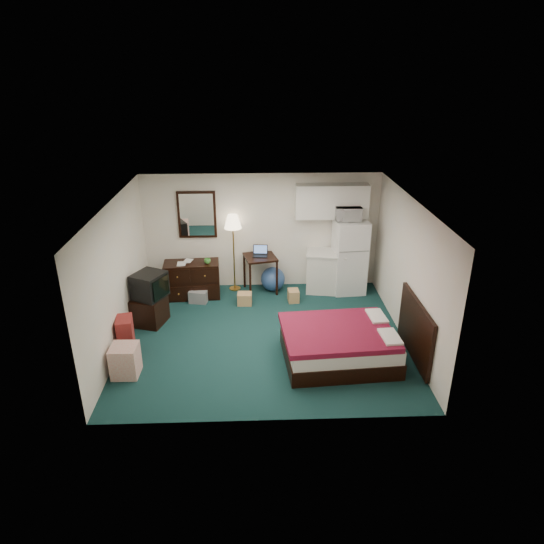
{
  "coord_description": "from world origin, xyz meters",
  "views": [
    {
      "loc": [
        -0.16,
        -7.61,
        4.56
      ],
      "look_at": [
        0.14,
        0.21,
        1.18
      ],
      "focal_mm": 32.0,
      "sensor_mm": 36.0,
      "label": 1
    }
  ],
  "objects_px": {
    "fridge": "(349,256)",
    "bed": "(339,345)",
    "dresser": "(192,280)",
    "kitchen_counter": "(325,272)",
    "desk": "(260,274)",
    "tv_stand": "(150,310)",
    "suitcase": "(126,336)",
    "floor_lamp": "(234,253)"
  },
  "relations": [
    {
      "from": "tv_stand",
      "to": "desk",
      "type": "bearing_deg",
      "value": 48.76
    },
    {
      "from": "fridge",
      "to": "desk",
      "type": "bearing_deg",
      "value": 173.82
    },
    {
      "from": "kitchen_counter",
      "to": "dresser",
      "type": "bearing_deg",
      "value": -166.46
    },
    {
      "from": "floor_lamp",
      "to": "fridge",
      "type": "xyz_separation_m",
      "value": [
        2.45,
        -0.17,
        -0.05
      ]
    },
    {
      "from": "desk",
      "to": "fridge",
      "type": "relative_size",
      "value": 0.51
    },
    {
      "from": "desk",
      "to": "suitcase",
      "type": "height_order",
      "value": "desk"
    },
    {
      "from": "dresser",
      "to": "fridge",
      "type": "xyz_separation_m",
      "value": [
        3.33,
        0.17,
        0.41
      ]
    },
    {
      "from": "dresser",
      "to": "floor_lamp",
      "type": "distance_m",
      "value": 1.04
    },
    {
      "from": "fridge",
      "to": "tv_stand",
      "type": "height_order",
      "value": "fridge"
    },
    {
      "from": "dresser",
      "to": "tv_stand",
      "type": "bearing_deg",
      "value": -125.37
    },
    {
      "from": "floor_lamp",
      "to": "desk",
      "type": "distance_m",
      "value": 0.72
    },
    {
      "from": "desk",
      "to": "fridge",
      "type": "distance_m",
      "value": 1.93
    },
    {
      "from": "tv_stand",
      "to": "floor_lamp",
      "type": "bearing_deg",
      "value": 59.57
    },
    {
      "from": "kitchen_counter",
      "to": "tv_stand",
      "type": "distance_m",
      "value": 3.76
    },
    {
      "from": "tv_stand",
      "to": "suitcase",
      "type": "bearing_deg",
      "value": -84.08
    },
    {
      "from": "kitchen_counter",
      "to": "bed",
      "type": "relative_size",
      "value": 0.48
    },
    {
      "from": "tv_stand",
      "to": "suitcase",
      "type": "xyz_separation_m",
      "value": [
        -0.2,
        -1.04,
        0.06
      ]
    },
    {
      "from": "kitchen_counter",
      "to": "bed",
      "type": "bearing_deg",
      "value": -83.46
    },
    {
      "from": "bed",
      "to": "tv_stand",
      "type": "relative_size",
      "value": 3.09
    },
    {
      "from": "fridge",
      "to": "bed",
      "type": "distance_m",
      "value": 2.8
    },
    {
      "from": "floor_lamp",
      "to": "kitchen_counter",
      "type": "height_order",
      "value": "floor_lamp"
    },
    {
      "from": "desk",
      "to": "tv_stand",
      "type": "xyz_separation_m",
      "value": [
        -2.12,
        -1.33,
        -0.14
      ]
    },
    {
      "from": "dresser",
      "to": "fridge",
      "type": "height_order",
      "value": "fridge"
    },
    {
      "from": "fridge",
      "to": "tv_stand",
      "type": "distance_m",
      "value": 4.25
    },
    {
      "from": "kitchen_counter",
      "to": "bed",
      "type": "height_order",
      "value": "kitchen_counter"
    },
    {
      "from": "floor_lamp",
      "to": "desk",
      "type": "relative_size",
      "value": 2.09
    },
    {
      "from": "kitchen_counter",
      "to": "floor_lamp",
      "type": "bearing_deg",
      "value": -174.48
    },
    {
      "from": "suitcase",
      "to": "tv_stand",
      "type": "bearing_deg",
      "value": 69.09
    },
    {
      "from": "fridge",
      "to": "bed",
      "type": "height_order",
      "value": "fridge"
    },
    {
      "from": "kitchen_counter",
      "to": "tv_stand",
      "type": "xyz_separation_m",
      "value": [
        -3.52,
        -1.31,
        -0.16
      ]
    },
    {
      "from": "dresser",
      "to": "fridge",
      "type": "relative_size",
      "value": 0.71
    },
    {
      "from": "bed",
      "to": "suitcase",
      "type": "xyz_separation_m",
      "value": [
        -3.57,
        0.36,
        0.04
      ]
    },
    {
      "from": "dresser",
      "to": "desk",
      "type": "distance_m",
      "value": 1.45
    },
    {
      "from": "fridge",
      "to": "bed",
      "type": "bearing_deg",
      "value": -107.95
    },
    {
      "from": "dresser",
      "to": "kitchen_counter",
      "type": "distance_m",
      "value": 2.84
    },
    {
      "from": "kitchen_counter",
      "to": "suitcase",
      "type": "distance_m",
      "value": 4.4
    },
    {
      "from": "dresser",
      "to": "suitcase",
      "type": "distance_m",
      "value": 2.33
    },
    {
      "from": "dresser",
      "to": "suitcase",
      "type": "height_order",
      "value": "dresser"
    },
    {
      "from": "tv_stand",
      "to": "bed",
      "type": "bearing_deg",
      "value": -5.85
    },
    {
      "from": "kitchen_counter",
      "to": "fridge",
      "type": "relative_size",
      "value": 0.54
    },
    {
      "from": "dresser",
      "to": "floor_lamp",
      "type": "xyz_separation_m",
      "value": [
        0.87,
        0.34,
        0.46
      ]
    },
    {
      "from": "desk",
      "to": "suitcase",
      "type": "bearing_deg",
      "value": -147.33
    }
  ]
}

